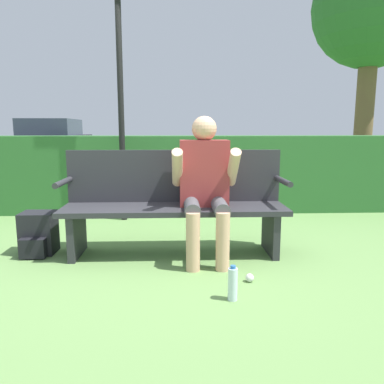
{
  "coord_description": "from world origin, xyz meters",
  "views": [
    {
      "loc": [
        0.02,
        -3.23,
        1.11
      ],
      "look_at": [
        0.15,
        -0.1,
        0.58
      ],
      "focal_mm": 35.0,
      "sensor_mm": 36.0,
      "label": 1
    }
  ],
  "objects_px": {
    "water_bottle": "(233,284)",
    "person_seated": "(205,180)",
    "park_bench": "(175,202)",
    "signpost": "(120,74)",
    "parked_car": "(52,141)",
    "tree": "(372,11)",
    "backpack": "(38,234)"
  },
  "relations": [
    {
      "from": "backpack",
      "to": "water_bottle",
      "type": "relative_size",
      "value": 1.59
    },
    {
      "from": "parked_car",
      "to": "tree",
      "type": "height_order",
      "value": "tree"
    },
    {
      "from": "person_seated",
      "to": "tree",
      "type": "height_order",
      "value": "tree"
    },
    {
      "from": "water_bottle",
      "to": "parked_car",
      "type": "bearing_deg",
      "value": 113.22
    },
    {
      "from": "backpack",
      "to": "parked_car",
      "type": "bearing_deg",
      "value": 107.21
    },
    {
      "from": "parked_car",
      "to": "water_bottle",
      "type": "bearing_deg",
      "value": -158.16
    },
    {
      "from": "person_seated",
      "to": "signpost",
      "type": "height_order",
      "value": "signpost"
    },
    {
      "from": "signpost",
      "to": "tree",
      "type": "xyz_separation_m",
      "value": [
        4.31,
        2.74,
        1.54
      ]
    },
    {
      "from": "person_seated",
      "to": "tree",
      "type": "distance_m",
      "value": 5.93
    },
    {
      "from": "park_bench",
      "to": "tree",
      "type": "distance_m",
      "value": 6.1
    },
    {
      "from": "person_seated",
      "to": "backpack",
      "type": "height_order",
      "value": "person_seated"
    },
    {
      "from": "person_seated",
      "to": "water_bottle",
      "type": "xyz_separation_m",
      "value": [
        0.12,
        -0.88,
        -0.56
      ]
    },
    {
      "from": "water_bottle",
      "to": "person_seated",
      "type": "bearing_deg",
      "value": 97.76
    },
    {
      "from": "park_bench",
      "to": "signpost",
      "type": "height_order",
      "value": "signpost"
    },
    {
      "from": "tree",
      "to": "signpost",
      "type": "bearing_deg",
      "value": -147.55
    },
    {
      "from": "backpack",
      "to": "parked_car",
      "type": "relative_size",
      "value": 0.08
    },
    {
      "from": "park_bench",
      "to": "person_seated",
      "type": "xyz_separation_m",
      "value": [
        0.26,
        -0.12,
        0.21
      ]
    },
    {
      "from": "person_seated",
      "to": "parked_car",
      "type": "relative_size",
      "value": 0.27
    },
    {
      "from": "backpack",
      "to": "signpost",
      "type": "xyz_separation_m",
      "value": [
        0.59,
        1.24,
        1.56
      ]
    },
    {
      "from": "park_bench",
      "to": "person_seated",
      "type": "bearing_deg",
      "value": -25.3
    },
    {
      "from": "park_bench",
      "to": "signpost",
      "type": "relative_size",
      "value": 0.66
    },
    {
      "from": "tree",
      "to": "water_bottle",
      "type": "bearing_deg",
      "value": -123.47
    },
    {
      "from": "signpost",
      "to": "parked_car",
      "type": "height_order",
      "value": "signpost"
    },
    {
      "from": "signpost",
      "to": "water_bottle",
      "type": "bearing_deg",
      "value": -65.64
    },
    {
      "from": "signpost",
      "to": "parked_car",
      "type": "xyz_separation_m",
      "value": [
        -3.66,
        8.66,
        -1.05
      ]
    },
    {
      "from": "tree",
      "to": "park_bench",
      "type": "bearing_deg",
      "value": -132.78
    },
    {
      "from": "signpost",
      "to": "parked_car",
      "type": "relative_size",
      "value": 0.66
    },
    {
      "from": "person_seated",
      "to": "signpost",
      "type": "distance_m",
      "value": 1.94
    },
    {
      "from": "person_seated",
      "to": "tree",
      "type": "relative_size",
      "value": 0.28
    },
    {
      "from": "park_bench",
      "to": "tree",
      "type": "xyz_separation_m",
      "value": [
        3.67,
        3.97,
        2.81
      ]
    },
    {
      "from": "parked_car",
      "to": "tree",
      "type": "relative_size",
      "value": 1.02
    },
    {
      "from": "person_seated",
      "to": "backpack",
      "type": "bearing_deg",
      "value": 175.59
    }
  ]
}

